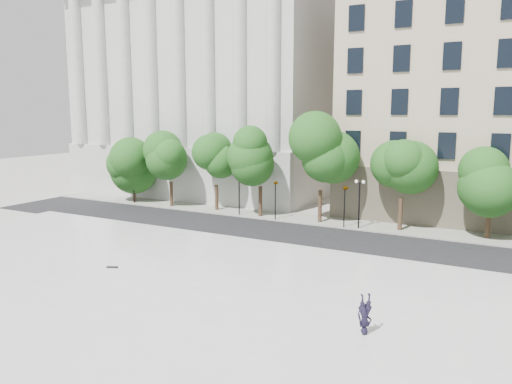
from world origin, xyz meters
TOP-DOWN VIEW (x-y plane):
  - ground at (0.00, 0.00)m, footprint 160.00×160.00m
  - plaza at (0.00, 3.00)m, footprint 44.00×22.00m
  - street at (0.00, 18.00)m, footprint 60.00×8.00m
  - far_sidewalk at (0.00, 24.00)m, footprint 60.00×4.00m
  - building_west at (-17.00, 38.57)m, footprint 31.50×27.65m
  - traffic_light_west at (-1.97, 22.30)m, footprint 0.53×1.59m
  - traffic_light_east at (4.57, 22.30)m, footprint 1.01×1.74m
  - person_lying at (12.23, 2.04)m, footprint 1.63×1.82m
  - skateboard at (-3.98, 3.77)m, footprint 0.71×0.44m
  - street_trees at (1.27, 23.43)m, footprint 44.50×5.19m
  - lamp_posts at (-0.68, 22.60)m, footprint 37.66×0.28m

SIDE VIEW (x-z plane):
  - ground at x=0.00m, z-range 0.00..0.00m
  - street at x=0.00m, z-range 0.00..0.02m
  - far_sidewalk at x=0.00m, z-range 0.00..0.12m
  - plaza at x=0.00m, z-range 0.00..0.45m
  - skateboard at x=-3.98m, z-range 0.45..0.52m
  - person_lying at x=12.23m, z-range 0.45..0.94m
  - lamp_posts at x=-0.68m, z-range 0.75..5.09m
  - traffic_light_west at x=-1.97m, z-range 1.55..5.68m
  - traffic_light_east at x=4.57m, z-range 1.60..5.80m
  - street_trees at x=1.27m, z-range 1.08..9.28m
  - building_west at x=-17.00m, z-range 0.09..25.69m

